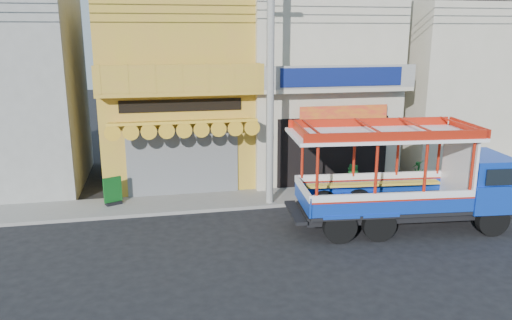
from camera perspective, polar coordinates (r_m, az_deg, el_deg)
The scene contains 12 objects.
ground at distance 15.72m, azimuth 7.93°, elevation -8.85°, with size 90.00×90.00×0.00m, color black.
sidewalk at distance 19.27m, azimuth 3.99°, elevation -4.15°, with size 30.00×2.00×0.12m, color slate.
shophouse_left at distance 21.67m, azimuth -9.08°, elevation 8.73°, with size 6.00×7.50×8.24m.
shophouse_right at distance 22.75m, azimuth 6.38°, elevation 9.07°, with size 6.00×6.75×8.24m.
party_pilaster at distance 18.98m, azimuth 0.57°, elevation 7.81°, with size 0.35×0.30×8.00m, color #B4AE93.
filler_building_left at distance 22.53m, azimuth -27.25°, elevation 6.76°, with size 6.00×6.00×7.60m, color gray.
filler_building_right at distance 25.83m, azimuth 21.44°, elevation 8.12°, with size 6.00×6.00×7.60m, color #B4AE93.
utility_pole at distance 17.42m, azimuth 2.15°, elevation 10.63°, with size 28.00×0.26×9.00m.
songthaew_truck at distance 16.81m, azimuth 18.47°, elevation -1.98°, with size 7.50×3.00×3.42m.
green_sign at distance 18.74m, azimuth -16.05°, elevation -3.65°, with size 0.64×0.51×1.02m.
potted_plant_b at distance 19.98m, azimuth 11.23°, elevation -1.98°, with size 0.57×0.46×1.03m, color #1A5D24.
potted_plant_c at distance 21.26m, azimuth 18.05°, elevation -1.37°, with size 0.60×0.60×1.08m, color #1A5D24.
Camera 1 is at (-4.99, -13.59, 6.14)m, focal length 35.00 mm.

